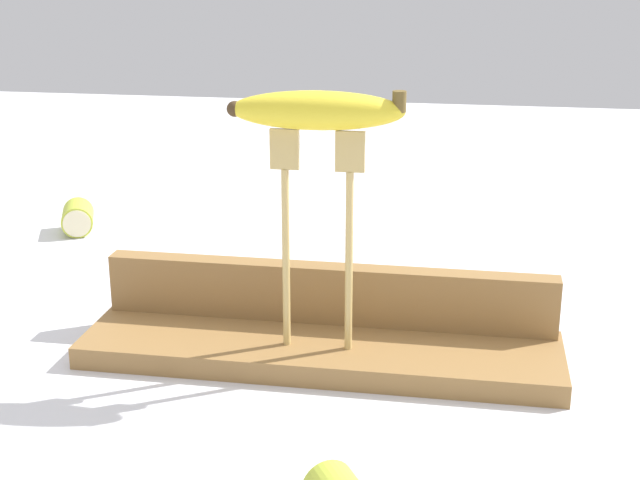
% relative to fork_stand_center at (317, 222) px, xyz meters
% --- Properties ---
extents(ground_plane, '(3.00, 3.00, 0.00)m').
position_rel_fork_stand_center_xyz_m(ground_plane, '(0.00, 0.01, -0.14)').
color(ground_plane, silver).
extents(wooden_board, '(0.46, 0.12, 0.02)m').
position_rel_fork_stand_center_xyz_m(wooden_board, '(0.00, 0.01, -0.13)').
color(wooden_board, olive).
rests_on(wooden_board, ground).
extents(board_backstop, '(0.45, 0.02, 0.06)m').
position_rel_fork_stand_center_xyz_m(board_backstop, '(0.00, 0.06, -0.09)').
color(board_backstop, olive).
rests_on(board_backstop, wooden_board).
extents(fork_stand_center, '(0.08, 0.01, 0.20)m').
position_rel_fork_stand_center_xyz_m(fork_stand_center, '(0.00, 0.00, 0.00)').
color(fork_stand_center, tan).
rests_on(fork_stand_center, wooden_board).
extents(banana_raised_center, '(0.16, 0.05, 0.04)m').
position_rel_fork_stand_center_xyz_m(banana_raised_center, '(-0.00, -0.00, 0.10)').
color(banana_raised_center, yellow).
rests_on(banana_raised_center, fork_stand_center).
extents(banana_chunk_near, '(0.06, 0.07, 0.04)m').
position_rel_fork_stand_center_xyz_m(banana_chunk_near, '(-0.40, 0.36, -0.12)').
color(banana_chunk_near, '#B2C138').
rests_on(banana_chunk_near, ground).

